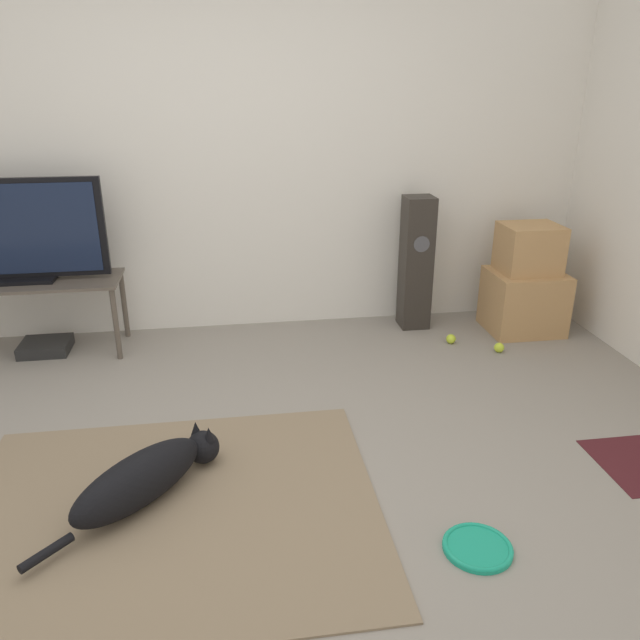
# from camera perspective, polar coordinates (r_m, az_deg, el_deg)

# --- Properties ---
(ground_plane) EXTENTS (12.00, 12.00, 0.00)m
(ground_plane) POSITION_cam_1_polar(r_m,az_deg,el_deg) (2.88, -7.35, -15.94)
(ground_plane) COLOR gray
(wall_back) EXTENTS (8.00, 0.06, 2.55)m
(wall_back) POSITION_cam_1_polar(r_m,az_deg,el_deg) (4.41, -9.03, 15.27)
(wall_back) COLOR silver
(wall_back) RESTS_ON ground_plane
(area_rug) EXTENTS (1.78, 1.47, 0.01)m
(area_rug) POSITION_cam_1_polar(r_m,az_deg,el_deg) (2.86, -13.50, -16.55)
(area_rug) COLOR #847056
(area_rug) RESTS_ON ground_plane
(dog) EXTENTS (0.74, 0.76, 0.23)m
(dog) POSITION_cam_1_polar(r_m,az_deg,el_deg) (2.88, -15.60, -13.60)
(dog) COLOR black
(dog) RESTS_ON area_rug
(frisbee) EXTENTS (0.27, 0.27, 0.03)m
(frisbee) POSITION_cam_1_polar(r_m,az_deg,el_deg) (2.68, 14.21, -19.48)
(frisbee) COLOR #199E7A
(frisbee) RESTS_ON ground_plane
(cardboard_box_lower) EXTENTS (0.51, 0.44, 0.44)m
(cardboard_box_lower) POSITION_cam_1_polar(r_m,az_deg,el_deg) (4.71, 18.14, 1.63)
(cardboard_box_lower) COLOR tan
(cardboard_box_lower) RESTS_ON ground_plane
(cardboard_box_upper) EXTENTS (0.39, 0.34, 0.33)m
(cardboard_box_upper) POSITION_cam_1_polar(r_m,az_deg,el_deg) (4.62, 18.59, 6.21)
(cardboard_box_upper) COLOR tan
(cardboard_box_upper) RESTS_ON cardboard_box_lower
(floor_speaker) EXTENTS (0.20, 0.21, 0.96)m
(floor_speaker) POSITION_cam_1_polar(r_m,az_deg,el_deg) (4.53, 8.77, 5.15)
(floor_speaker) COLOR #2D2823
(floor_speaker) RESTS_ON ground_plane
(tv_stand) EXTENTS (1.17, 0.43, 0.50)m
(tv_stand) POSITION_cam_1_polar(r_m,az_deg,el_deg) (4.46, -25.18, 2.52)
(tv_stand) COLOR brown
(tv_stand) RESTS_ON ground_plane
(tv) EXTENTS (1.07, 0.20, 0.65)m
(tv) POSITION_cam_1_polar(r_m,az_deg,el_deg) (4.37, -25.96, 7.25)
(tv) COLOR black
(tv) RESTS_ON tv_stand
(tennis_ball_by_boxes) EXTENTS (0.07, 0.07, 0.07)m
(tennis_ball_by_boxes) POSITION_cam_1_polar(r_m,az_deg,el_deg) (4.35, 16.05, -2.44)
(tennis_ball_by_boxes) COLOR #C6E033
(tennis_ball_by_boxes) RESTS_ON ground_plane
(tennis_ball_near_speaker) EXTENTS (0.07, 0.07, 0.07)m
(tennis_ball_near_speaker) POSITION_cam_1_polar(r_m,az_deg,el_deg) (4.41, 11.88, -1.70)
(tennis_ball_near_speaker) COLOR #C6E033
(tennis_ball_near_speaker) RESTS_ON ground_plane
(game_console) EXTENTS (0.31, 0.28, 0.08)m
(game_console) POSITION_cam_1_polar(r_m,az_deg,el_deg) (4.57, -23.79, -2.24)
(game_console) COLOR black
(game_console) RESTS_ON ground_plane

